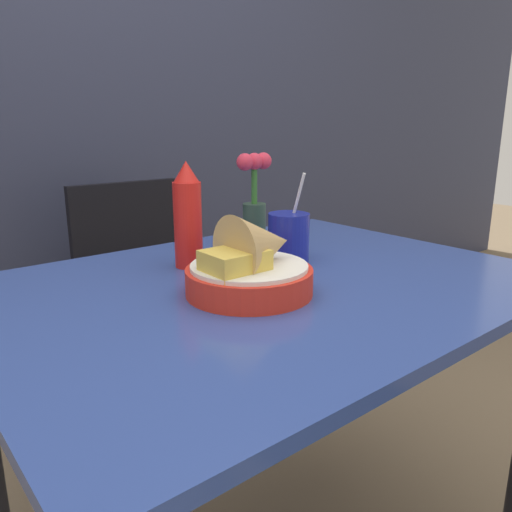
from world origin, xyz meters
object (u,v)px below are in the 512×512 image
at_px(drink_cup, 289,239).
at_px(flower_vase, 254,201).
at_px(ketchup_bottle, 188,217).
at_px(chair_far_window, 141,282).
at_px(food_basket, 253,265).

bearing_deg(drink_cup, flower_vase, 78.08).
distance_m(ketchup_bottle, flower_vase, 0.25).
bearing_deg(chair_far_window, food_basket, -102.01).
xyz_separation_m(chair_far_window, food_basket, (-0.18, -0.85, 0.28)).
bearing_deg(drink_cup, chair_far_window, 92.22).
bearing_deg(chair_far_window, flower_vase, -83.39).
xyz_separation_m(chair_far_window, flower_vase, (0.06, -0.55, 0.34)).
xyz_separation_m(food_basket, flower_vase, (0.24, 0.30, 0.06)).
bearing_deg(flower_vase, ketchup_bottle, -164.93).
relative_size(chair_far_window, food_basket, 3.53).
height_order(ketchup_bottle, flower_vase, flower_vase).
distance_m(chair_far_window, food_basket, 0.91).
bearing_deg(drink_cup, ketchup_bottle, 152.92).
height_order(food_basket, drink_cup, drink_cup).
bearing_deg(ketchup_bottle, drink_cup, -27.08).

